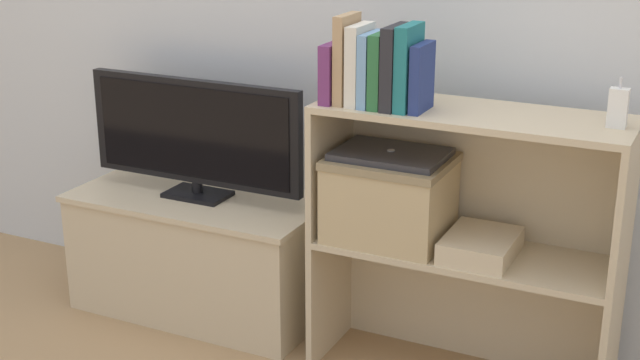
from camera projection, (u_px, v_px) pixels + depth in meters
tv_stand at (201, 253)px, 3.18m from camera, size 0.89×0.44×0.43m
tv at (195, 134)px, 3.04m from camera, size 0.81×0.14×0.42m
bookshelf_lower_tier at (468, 288)px, 2.77m from camera, size 0.91×0.33×0.44m
bookshelf_upper_tier at (476, 156)px, 2.63m from camera, size 0.91×0.33×0.43m
book_plum at (335, 72)px, 2.62m from camera, size 0.04×0.15×0.17m
book_tan at (347, 59)px, 2.59m from camera, size 0.03×0.14×0.26m
book_ivory at (360, 65)px, 2.57m from camera, size 0.04×0.14×0.23m
book_skyblue at (371, 69)px, 2.56m from camera, size 0.03×0.15×0.21m
book_forest at (382, 70)px, 2.55m from camera, size 0.03×0.14×0.22m
book_charcoal at (396, 67)px, 2.53m from camera, size 0.04×0.15×0.24m
book_teal at (409, 68)px, 2.51m from camera, size 0.04×0.14×0.24m
book_navy at (422, 78)px, 2.50m from camera, size 0.03×0.13×0.19m
baby_monitor at (618, 108)px, 2.35m from camera, size 0.05×0.03×0.14m
storage_basket_left at (390, 195)px, 2.71m from camera, size 0.36×0.30×0.26m
laptop at (391, 154)px, 2.66m from camera, size 0.33×0.24×0.02m
magazine_stack at (481, 246)px, 2.61m from camera, size 0.20×0.25×0.06m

